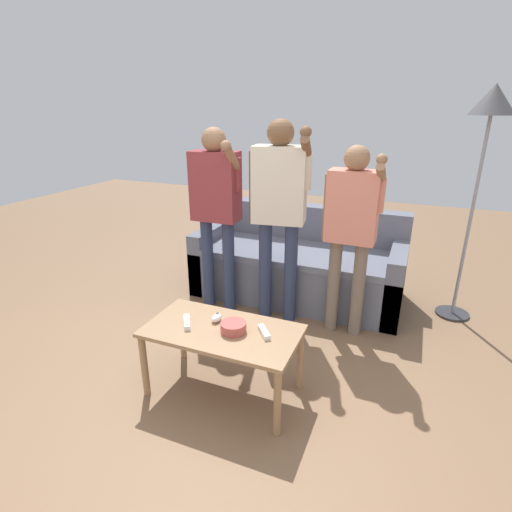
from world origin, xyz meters
The scene contains 11 objects.
ground_plane centered at (0.00, 0.00, 0.00)m, with size 12.00×12.00×0.00m, color brown.
couch centered at (0.10, 1.52, 0.30)m, with size 1.92×0.84×0.82m.
coffee_table centered at (0.08, -0.04, 0.39)m, with size 0.95×0.50×0.45m.
snack_bowl centered at (0.15, -0.04, 0.48)m, with size 0.16×0.16×0.06m, color #B24C47.
game_remote_nunchuk centered at (0.00, 0.03, 0.48)m, with size 0.06×0.09×0.05m.
floor_lamp centered at (1.49, 1.63, 1.63)m, with size 0.32×0.32×1.89m.
player_left centered at (-0.48, 0.98, 0.99)m, with size 0.47×0.34×1.58m.
player_center centered at (0.07, 0.99, 1.04)m, with size 0.51×0.32×1.65m.
player_right centered at (0.64, 0.99, 0.93)m, with size 0.44×0.29×1.48m.
game_remote_wand_near centered at (0.33, 0.00, 0.47)m, with size 0.12×0.14×0.03m.
game_remote_wand_far centered at (-0.15, -0.08, 0.47)m, with size 0.12×0.16×0.03m.
Camera 1 is at (1.08, -1.94, 1.74)m, focal length 28.13 mm.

